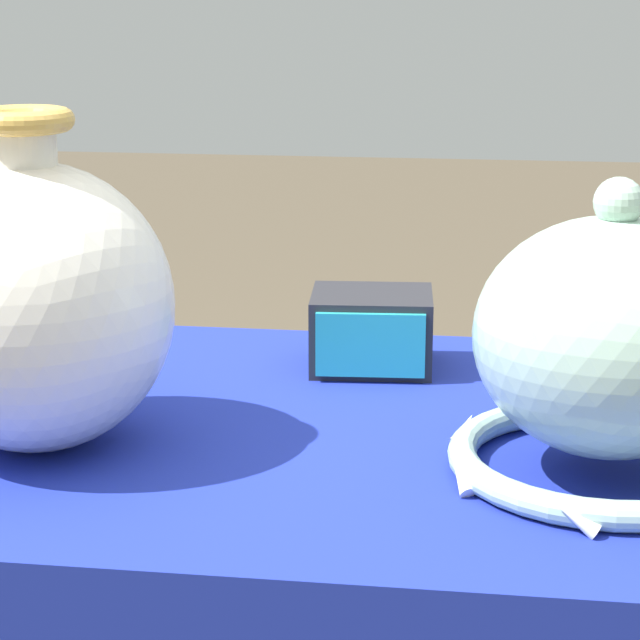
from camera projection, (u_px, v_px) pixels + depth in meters
display_table at (383, 544)px, 1.04m from camera, size 1.17×0.56×0.75m
vase_tall_bulbous at (34, 304)px, 0.96m from camera, size 0.22×0.22×0.27m
vase_dome_bell at (609, 354)px, 0.91m from camera, size 0.24×0.24×0.23m
mosaic_tile_box at (372, 331)px, 1.18m from camera, size 0.12×0.11×0.07m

